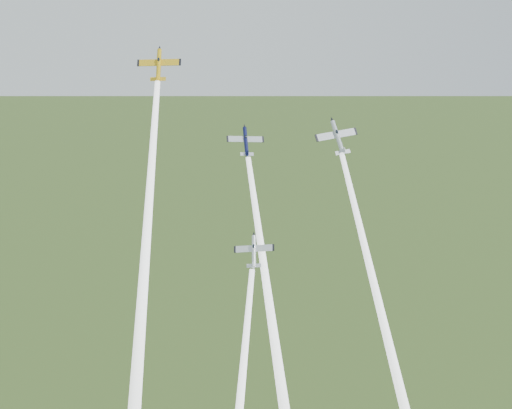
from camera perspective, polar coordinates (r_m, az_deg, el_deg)
name	(u,v)px	position (r m, az deg, el deg)	size (l,w,h in m)	color
plane_yellow	(159,65)	(112.86, -8.64, 12.17)	(7.54, 7.48, 1.18)	gold
smoke_trail_yellow	(144,278)	(100.33, -9.96, -6.49)	(2.16, 2.16, 67.19)	white
plane_navy	(246,141)	(118.16, -0.91, 5.64)	(7.06, 7.00, 1.11)	#0D113D
smoke_trail_navy	(273,329)	(110.04, 1.52, -11.04)	(2.16, 2.16, 62.39)	white
plane_silver_right	(338,137)	(118.98, 7.27, 5.96)	(8.41, 8.34, 1.32)	#B3BAC2
smoke_trail_silver_right	(393,360)	(112.19, 12.07, -13.39)	(2.16, 2.16, 74.69)	white
plane_silver_low	(254,251)	(109.78, -0.19, -4.17)	(7.05, 7.00, 1.11)	silver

